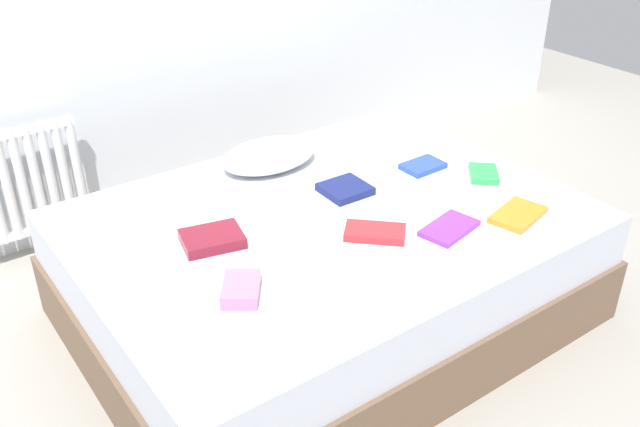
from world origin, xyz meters
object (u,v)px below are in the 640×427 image
(textbook_orange, at_px, (518,215))
(textbook_green, at_px, (483,174))
(textbook_red, at_px, (375,232))
(textbook_blue, at_px, (423,166))
(bed, at_px, (327,266))
(textbook_pink, at_px, (241,289))
(textbook_purple, at_px, (449,228))
(radiator, at_px, (22,184))
(textbook_navy, at_px, (345,189))
(textbook_maroon, at_px, (212,239))
(pillow, at_px, (269,155))

(textbook_orange, bearing_deg, textbook_green, 50.09)
(textbook_orange, height_order, textbook_red, textbook_red)
(textbook_blue, distance_m, textbook_red, 0.64)
(bed, distance_m, textbook_pink, 0.68)
(textbook_green, height_order, textbook_red, textbook_red)
(textbook_green, height_order, textbook_purple, textbook_green)
(radiator, distance_m, textbook_red, 1.72)
(textbook_navy, distance_m, textbook_maroon, 0.65)
(textbook_pink, relative_size, textbook_green, 1.01)
(bed, bearing_deg, textbook_blue, 7.87)
(textbook_navy, height_order, textbook_orange, textbook_navy)
(radiator, xyz_separation_m, textbook_orange, (1.48, -1.66, 0.11))
(textbook_red, bearing_deg, textbook_pink, -132.86)
(textbook_pink, relative_size, textbook_blue, 0.93)
(textbook_orange, relative_size, textbook_maroon, 1.07)
(pillow, xyz_separation_m, textbook_purple, (0.26, -0.89, -0.04))
(textbook_pink, height_order, textbook_orange, textbook_pink)
(bed, height_order, pillow, pillow)
(bed, xyz_separation_m, textbook_pink, (-0.55, -0.27, 0.28))
(radiator, distance_m, textbook_navy, 1.52)
(textbook_green, xyz_separation_m, textbook_red, (-0.71, -0.11, 0.00))
(radiator, height_order, textbook_maroon, radiator)
(bed, relative_size, pillow, 4.39)
(textbook_maroon, bearing_deg, textbook_green, 3.69)
(textbook_purple, xyz_separation_m, textbook_red, (-0.26, 0.14, 0.01))
(bed, relative_size, textbook_blue, 10.69)
(radiator, xyz_separation_m, textbook_maroon, (0.40, -1.13, 0.12))
(pillow, height_order, textbook_navy, pillow)
(textbook_red, bearing_deg, textbook_blue, 74.78)
(textbook_purple, relative_size, textbook_orange, 0.99)
(textbook_pink, height_order, textbook_maroon, textbook_pink)
(pillow, distance_m, textbook_red, 0.75)
(bed, bearing_deg, textbook_pink, -154.08)
(textbook_green, xyz_separation_m, textbook_maroon, (-1.24, 0.21, 0.01))
(textbook_navy, relative_size, textbook_red, 0.82)
(pillow, relative_size, textbook_pink, 2.63)
(radiator, distance_m, textbook_pink, 1.51)
(textbook_pink, xyz_separation_m, textbook_maroon, (0.08, 0.34, -0.00))
(textbook_purple, xyz_separation_m, textbook_maroon, (-0.79, 0.45, 0.01))
(textbook_pink, height_order, textbook_blue, textbook_pink)
(radiator, bearing_deg, pillow, -36.68)
(textbook_orange, bearing_deg, pillow, 105.64)
(textbook_orange, height_order, textbook_maroon, textbook_maroon)
(textbook_navy, xyz_separation_m, textbook_maroon, (-0.65, -0.03, 0.00))
(radiator, distance_m, textbook_purple, 1.98)
(textbook_pink, height_order, textbook_green, textbook_pink)
(textbook_navy, distance_m, textbook_purple, 0.50)
(textbook_blue, height_order, textbook_maroon, textbook_maroon)
(pillow, bearing_deg, textbook_maroon, -140.23)
(radiator, relative_size, textbook_navy, 3.01)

